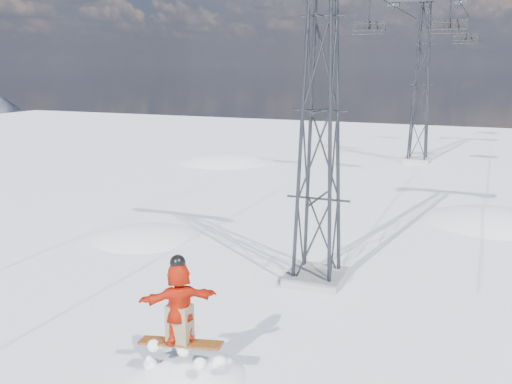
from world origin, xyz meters
TOP-DOWN VIEW (x-y plane):
  - snow_terrain at (-4.77, 21.24)m, footprint 39.00×37.00m
  - lift_tower_near at (0.80, 8.00)m, footprint 5.20×1.80m
  - lift_tower_far at (0.80, 33.00)m, footprint 5.20×1.80m
  - lift_chair_mid at (3.00, 25.34)m, footprint 1.89×0.54m
  - lift_chair_far at (-1.40, 25.10)m, footprint 1.87×0.54m
  - lift_chair_extra at (3.00, 42.06)m, footprint 1.89×0.54m

SIDE VIEW (x-z plane):
  - snow_terrain at x=-4.77m, z-range -20.59..1.41m
  - lift_tower_near at x=0.80m, z-range -0.24..11.18m
  - lift_tower_far at x=0.80m, z-range -0.24..11.18m
  - lift_chair_mid at x=3.00m, z-range 7.80..10.14m
  - lift_chair_extra at x=3.00m, z-range 7.81..10.15m
  - lift_chair_far at x=-1.40m, z-range 7.84..10.15m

